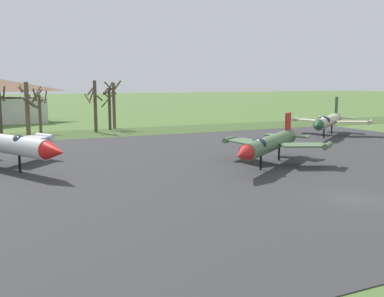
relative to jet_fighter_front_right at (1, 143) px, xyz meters
name	(u,v)px	position (x,y,z in m)	size (l,w,h in m)	color
ground_plane	(355,200)	(21.33, -21.98, -2.48)	(600.00, 600.00, 0.00)	#4C6B33
asphalt_apron	(239,163)	(21.33, -6.62, -2.45)	(70.12, 51.22, 0.05)	#333335
grass_verge_strip	(138,132)	(21.33, 25.00, -2.45)	(130.12, 12.00, 0.06)	#3C5429
jet_fighter_front_right	(1,143)	(0.00, 0.00, 0.00)	(12.51, 16.92, 5.48)	silver
jet_fighter_rear_center	(328,121)	(44.89, 6.94, -0.16)	(14.38, 12.69, 5.68)	#B7B293
jet_fighter_rear_left	(269,144)	(23.17, -9.16, -0.29)	(13.97, 11.76, 4.74)	#4C6B47
bare_tree_far_left	(0,111)	(1.09, 30.93, 1.16)	(2.67, 2.63, 7.44)	#42382D
bare_tree_left_of_center	(28,107)	(4.71, 25.09, 1.91)	(3.07, 2.84, 8.02)	brown
bare_tree_center	(40,110)	(6.88, 29.64, 1.23)	(2.40, 2.30, 7.36)	brown
bare_tree_right_of_center	(95,105)	(14.90, 26.83, 1.96)	(2.73, 2.69, 8.24)	brown
bare_tree_far_right	(109,105)	(17.94, 29.48, 1.72)	(2.57, 2.42, 8.10)	#42382D
bare_tree_backdrop_extra	(114,103)	(19.13, 30.99, 1.97)	(2.66, 2.15, 8.30)	brown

